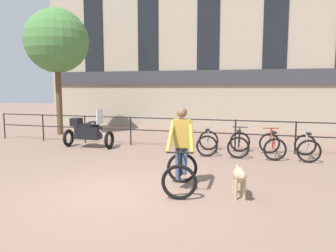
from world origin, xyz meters
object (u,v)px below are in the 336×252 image
(dog, at_px, (240,176))
(parked_bicycle_mid_left, at_px, (239,144))
(parked_motorcycle, at_px, (88,132))
(parked_bicycle_near_lamp, at_px, (208,142))
(parked_bicycle_mid_right, at_px, (272,145))
(parked_bicycle_far_end, at_px, (307,147))
(cyclist_with_bike, at_px, (181,153))

(dog, bearing_deg, parked_bicycle_mid_left, 82.78)
(parked_motorcycle, bearing_deg, dog, -125.40)
(parked_bicycle_near_lamp, bearing_deg, parked_motorcycle, -4.00)
(parked_bicycle_mid_left, bearing_deg, parked_bicycle_mid_right, 178.49)
(parked_bicycle_far_end, bearing_deg, parked_bicycle_mid_right, 0.91)
(parked_bicycle_near_lamp, bearing_deg, cyclist_with_bike, 84.44)
(parked_bicycle_mid_left, distance_m, parked_bicycle_mid_right, 0.99)
(cyclist_with_bike, height_order, parked_bicycle_mid_right, cyclist_with_bike)
(cyclist_with_bike, bearing_deg, parked_bicycle_near_lamp, 80.10)
(cyclist_with_bike, xyz_separation_m, parked_bicycle_near_lamp, (-0.07, 3.80, -0.41))
(parked_bicycle_near_lamp, bearing_deg, parked_bicycle_mid_left, 173.38)
(parked_bicycle_near_lamp, distance_m, parked_bicycle_mid_right, 1.97)
(cyclist_with_bike, distance_m, dog, 1.29)
(parked_bicycle_mid_left, bearing_deg, parked_bicycle_near_lamp, -1.51)
(cyclist_with_bike, relative_size, parked_bicycle_mid_left, 1.51)
(parked_bicycle_near_lamp, relative_size, parked_bicycle_far_end, 1.05)
(cyclist_with_bike, height_order, parked_motorcycle, cyclist_with_bike)
(parked_bicycle_mid_right, distance_m, parked_bicycle_far_end, 0.98)
(cyclist_with_bike, relative_size, parked_bicycle_far_end, 1.52)
(dog, relative_size, parked_bicycle_near_lamp, 0.76)
(parked_bicycle_near_lamp, height_order, parked_bicycle_mid_right, same)
(parked_bicycle_near_lamp, bearing_deg, parked_bicycle_far_end, 173.38)
(dog, relative_size, parked_motorcycle, 0.52)
(parked_motorcycle, bearing_deg, parked_bicycle_far_end, -88.65)
(dog, bearing_deg, cyclist_with_bike, 155.90)
(dog, height_order, parked_motorcycle, parked_motorcycle)
(parked_motorcycle, bearing_deg, parked_bicycle_mid_right, -88.40)
(parked_bicycle_near_lamp, relative_size, parked_bicycle_mid_right, 0.99)
(cyclist_with_bike, distance_m, parked_bicycle_mid_left, 3.93)
(parked_bicycle_mid_left, xyz_separation_m, parked_bicycle_far_end, (1.97, -0.00, 0.00))
(cyclist_with_bike, bearing_deg, parked_bicycle_far_end, 41.84)
(cyclist_with_bike, xyz_separation_m, parked_bicycle_far_end, (2.88, 3.80, -0.41))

